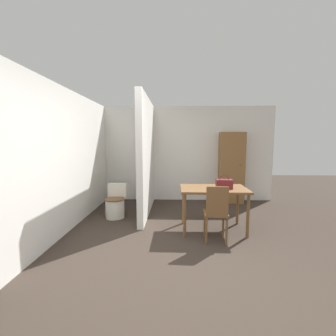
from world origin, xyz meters
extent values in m
plane|color=#382D26|center=(0.00, 0.00, 0.00)|extent=(16.00, 16.00, 0.00)
cube|color=white|center=(0.00, 3.39, 1.25)|extent=(4.97, 0.12, 2.50)
cube|color=white|center=(-2.05, 1.66, 1.25)|extent=(0.12, 4.33, 2.50)
cube|color=white|center=(-0.74, 2.26, 1.25)|extent=(0.12, 2.14, 2.50)
cube|color=brown|center=(0.57, 1.23, 0.75)|extent=(1.16, 0.73, 0.04)
cylinder|color=brown|center=(0.05, 0.92, 0.37)|extent=(0.05, 0.05, 0.73)
cylinder|color=brown|center=(1.09, 0.92, 0.37)|extent=(0.05, 0.05, 0.73)
cylinder|color=brown|center=(0.05, 1.54, 0.37)|extent=(0.05, 0.05, 0.73)
cylinder|color=brown|center=(1.09, 1.54, 0.37)|extent=(0.05, 0.05, 0.73)
cube|color=brown|center=(0.53, 0.81, 0.45)|extent=(0.38, 0.38, 0.04)
cube|color=brown|center=(0.53, 0.64, 0.69)|extent=(0.33, 0.05, 0.44)
cylinder|color=brown|center=(0.39, 0.97, 0.22)|extent=(0.04, 0.04, 0.43)
cylinder|color=brown|center=(0.70, 0.95, 0.22)|extent=(0.04, 0.04, 0.43)
cylinder|color=brown|center=(0.37, 0.66, 0.22)|extent=(0.04, 0.04, 0.43)
cylinder|color=brown|center=(0.68, 0.65, 0.22)|extent=(0.04, 0.04, 0.43)
cylinder|color=silver|center=(-1.36, 1.84, 0.19)|extent=(0.39, 0.39, 0.38)
cylinder|color=brown|center=(-1.36, 1.84, 0.39)|extent=(0.41, 0.41, 0.02)
cube|color=silver|center=(-1.36, 2.10, 0.53)|extent=(0.39, 0.18, 0.29)
cube|color=maroon|center=(0.74, 1.16, 0.85)|extent=(0.27, 0.15, 0.16)
torus|color=maroon|center=(0.74, 1.16, 0.93)|extent=(0.16, 0.01, 0.16)
cube|color=brown|center=(1.35, 3.13, 0.91)|extent=(0.62, 0.35, 1.82)
sphere|color=black|center=(1.52, 2.94, 1.00)|extent=(0.02, 0.02, 0.02)
camera|label=1|loc=(-0.12, -2.68, 1.58)|focal=24.00mm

